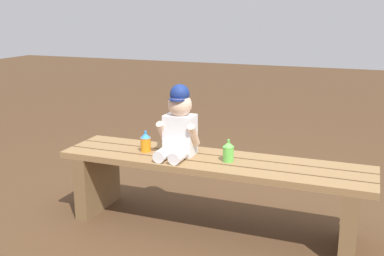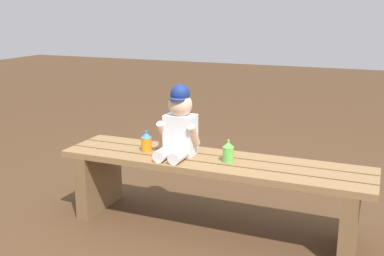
% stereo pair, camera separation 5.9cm
% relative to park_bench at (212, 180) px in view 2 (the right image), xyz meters
% --- Properties ---
extents(ground_plane, '(16.00, 16.00, 0.00)m').
position_rel_park_bench_xyz_m(ground_plane, '(0.00, 0.00, -0.29)').
color(ground_plane, '#4C331E').
extents(park_bench, '(1.74, 0.40, 0.42)m').
position_rel_park_bench_xyz_m(park_bench, '(0.00, 0.00, 0.00)').
color(park_bench, olive).
rests_on(park_bench, ground_plane).
extents(child_figure, '(0.23, 0.27, 0.40)m').
position_rel_park_bench_xyz_m(child_figure, '(-0.20, 0.00, 0.30)').
color(child_figure, white).
rests_on(child_figure, park_bench).
extents(sippy_cup_left, '(0.06, 0.06, 0.12)m').
position_rel_park_bench_xyz_m(sippy_cup_left, '(-0.41, -0.01, 0.18)').
color(sippy_cup_left, orange).
rests_on(sippy_cup_left, park_bench).
extents(sippy_cup_right, '(0.06, 0.06, 0.12)m').
position_rel_park_bench_xyz_m(sippy_cup_right, '(0.10, -0.01, 0.18)').
color(sippy_cup_right, '#66CC4C').
rests_on(sippy_cup_right, park_bench).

